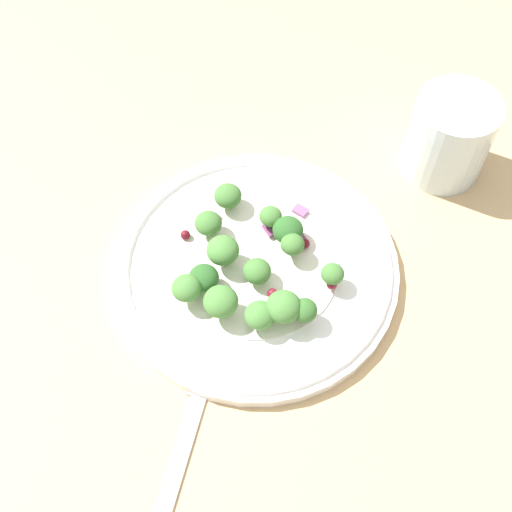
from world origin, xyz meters
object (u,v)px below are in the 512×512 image
at_px(broccoli_floret_2, 208,224).
at_px(fork, 182,451).
at_px(broccoli_floret_1, 204,278).
at_px(water_glass, 453,139).
at_px(broccoli_floret_0, 271,217).
at_px(plate, 256,267).

distance_m(broccoli_floret_2, fork, 0.20).
xyz_separation_m(broccoli_floret_1, fork, (0.10, -0.10, -0.03)).
bearing_deg(water_glass, broccoli_floret_1, -97.03).
relative_size(broccoli_floret_0, water_glass, 0.25).
bearing_deg(water_glass, broccoli_floret_0, -103.95).
height_order(plate, broccoli_floret_1, broccoli_floret_1).
distance_m(broccoli_floret_1, water_glass, 0.27).
distance_m(broccoli_floret_0, water_glass, 0.19).
bearing_deg(broccoli_floret_2, broccoli_floret_0, 58.23).
height_order(broccoli_floret_0, fork, broccoli_floret_0).
distance_m(broccoli_floret_1, fork, 0.14).
xyz_separation_m(plate, broccoli_floret_2, (-0.05, -0.01, 0.02)).
height_order(plate, broccoli_floret_0, broccoli_floret_0).
relative_size(broccoli_floret_0, broccoli_floret_2, 0.84).
bearing_deg(broccoli_floret_0, fork, -58.10).
distance_m(fork, water_glass, 0.38).
bearing_deg(water_glass, broccoli_floret_2, -107.98).
bearing_deg(broccoli_floret_0, broccoli_floret_1, -81.43).
height_order(broccoli_floret_2, water_glass, water_glass).
distance_m(plate, water_glass, 0.23).
bearing_deg(broccoli_floret_1, fork, -44.10).
relative_size(broccoli_floret_1, broccoli_floret_2, 1.06).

